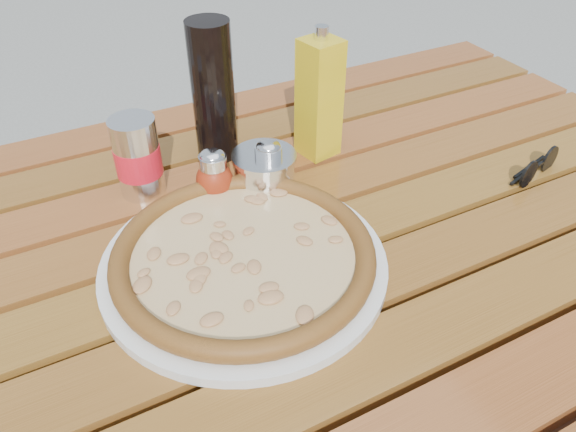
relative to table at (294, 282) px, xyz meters
name	(u,v)px	position (x,y,z in m)	size (l,w,h in m)	color
table	(294,282)	(0.00, 0.00, 0.00)	(1.40, 0.90, 0.75)	#3A220D
plate	(244,264)	(-0.08, -0.01, 0.08)	(0.36, 0.36, 0.01)	silver
pizza	(244,254)	(-0.08, -0.01, 0.10)	(0.38, 0.38, 0.03)	beige
pepper_shaker	(214,176)	(-0.06, 0.14, 0.11)	(0.07, 0.07, 0.08)	#A02D12
oregano_shaker	(269,166)	(0.02, 0.13, 0.11)	(0.07, 0.07, 0.08)	#353A17
dark_bottle	(213,92)	(-0.01, 0.26, 0.19)	(0.07, 0.07, 0.22)	black
soda_can	(138,158)	(-0.15, 0.21, 0.13)	(0.07, 0.07, 0.12)	silver
olive_oil_cruet	(319,98)	(0.14, 0.19, 0.17)	(0.06, 0.06, 0.21)	gold
parmesan_tin	(264,171)	(0.02, 0.13, 0.11)	(0.12, 0.12, 0.07)	silver
sunglasses	(537,167)	(0.41, -0.03, 0.09)	(0.11, 0.05, 0.04)	black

